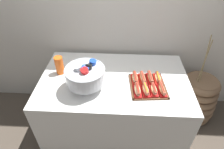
# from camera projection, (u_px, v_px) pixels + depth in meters

# --- Properties ---
(ground_plane) EXTENTS (10.00, 10.00, 0.00)m
(ground_plane) POSITION_uv_depth(u_px,v_px,m) (114.00, 126.00, 2.38)
(ground_plane) COLOR #4C4238
(back_wall) EXTENTS (6.00, 0.10, 2.60)m
(back_wall) POSITION_uv_depth(u_px,v_px,m) (117.00, 7.00, 2.00)
(back_wall) COLOR silver
(back_wall) RESTS_ON ground_plane
(buffet_table) EXTENTS (1.48, 0.91, 0.78)m
(buffet_table) POSITION_uv_depth(u_px,v_px,m) (114.00, 104.00, 2.12)
(buffet_table) COLOR white
(buffet_table) RESTS_ON ground_plane
(floor_vase) EXTENTS (0.49, 0.49, 1.14)m
(floor_vase) POSITION_uv_depth(u_px,v_px,m) (196.00, 99.00, 2.36)
(floor_vase) COLOR brown
(floor_vase) RESTS_ON ground_plane
(serving_tray) EXTENTS (0.36, 0.39, 0.01)m
(serving_tray) POSITION_uv_depth(u_px,v_px,m) (148.00, 86.00, 1.79)
(serving_tray) COLOR #56331E
(serving_tray) RESTS_ON buffet_table
(hot_dog_0) EXTENTS (0.08, 0.18, 0.06)m
(hot_dog_0) POSITION_uv_depth(u_px,v_px,m) (137.00, 90.00, 1.71)
(hot_dog_0) COLOR #B21414
(hot_dog_0) RESTS_ON serving_tray
(hot_dog_1) EXTENTS (0.08, 0.17, 0.07)m
(hot_dog_1) POSITION_uv_depth(u_px,v_px,m) (146.00, 90.00, 1.71)
(hot_dog_1) COLOR #B21414
(hot_dog_1) RESTS_ON serving_tray
(hot_dog_2) EXTENTS (0.08, 0.16, 0.06)m
(hot_dog_2) POSITION_uv_depth(u_px,v_px,m) (154.00, 90.00, 1.71)
(hot_dog_2) COLOR red
(hot_dog_2) RESTS_ON serving_tray
(hot_dog_3) EXTENTS (0.08, 0.17, 0.06)m
(hot_dog_3) POSITION_uv_depth(u_px,v_px,m) (162.00, 90.00, 1.71)
(hot_dog_3) COLOR #B21414
(hot_dog_3) RESTS_ON serving_tray
(hot_dog_4) EXTENTS (0.08, 0.18, 0.07)m
(hot_dog_4) POSITION_uv_depth(u_px,v_px,m) (135.00, 78.00, 1.83)
(hot_dog_4) COLOR red
(hot_dog_4) RESTS_ON serving_tray
(hot_dog_5) EXTENTS (0.08, 0.19, 0.06)m
(hot_dog_5) POSITION_uv_depth(u_px,v_px,m) (143.00, 78.00, 1.84)
(hot_dog_5) COLOR red
(hot_dog_5) RESTS_ON serving_tray
(hot_dog_6) EXTENTS (0.07, 0.19, 0.06)m
(hot_dog_6) POSITION_uv_depth(u_px,v_px,m) (150.00, 78.00, 1.84)
(hot_dog_6) COLOR red
(hot_dog_6) RESTS_ON serving_tray
(hot_dog_7) EXTENTS (0.07, 0.17, 0.06)m
(hot_dog_7) POSITION_uv_depth(u_px,v_px,m) (158.00, 78.00, 1.84)
(hot_dog_7) COLOR red
(hot_dog_7) RESTS_ON serving_tray
(punch_bowl) EXTENTS (0.36, 0.36, 0.28)m
(punch_bowl) POSITION_uv_depth(u_px,v_px,m) (85.00, 75.00, 1.68)
(punch_bowl) COLOR silver
(punch_bowl) RESTS_ON buffet_table
(cup_stack) EXTENTS (0.08, 0.08, 0.19)m
(cup_stack) POSITION_uv_depth(u_px,v_px,m) (59.00, 65.00, 1.90)
(cup_stack) COLOR #EA5B19
(cup_stack) RESTS_ON buffet_table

